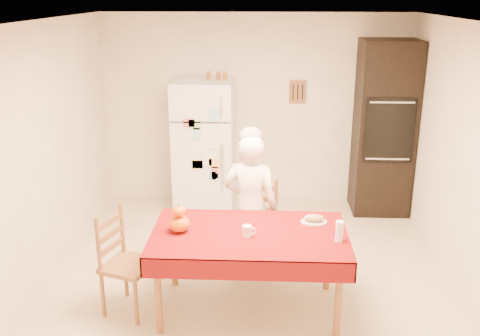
# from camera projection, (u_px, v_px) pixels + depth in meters

# --- Properties ---
(floor) EXTENTS (4.50, 4.50, 0.00)m
(floor) POSITION_uv_depth(u_px,v_px,m) (250.00, 281.00, 5.33)
(floor) COLOR #C6B18F
(floor) RESTS_ON ground
(room_shell) EXTENTS (4.02, 4.52, 2.51)m
(room_shell) POSITION_uv_depth(u_px,v_px,m) (251.00, 123.00, 4.82)
(room_shell) COLOR white
(room_shell) RESTS_ON ground
(refrigerator) EXTENTS (0.75, 0.74, 1.70)m
(refrigerator) POSITION_uv_depth(u_px,v_px,m) (204.00, 146.00, 6.87)
(refrigerator) COLOR white
(refrigerator) RESTS_ON floor
(oven_cabinet) EXTENTS (0.70, 0.62, 2.20)m
(oven_cabinet) POSITION_uv_depth(u_px,v_px,m) (384.00, 128.00, 6.73)
(oven_cabinet) COLOR black
(oven_cabinet) RESTS_ON floor
(dining_table) EXTENTS (1.70, 1.00, 0.76)m
(dining_table) POSITION_uv_depth(u_px,v_px,m) (249.00, 240.00, 4.65)
(dining_table) COLOR brown
(dining_table) RESTS_ON floor
(chair_far) EXTENTS (0.49, 0.47, 0.95)m
(chair_far) POSITION_uv_depth(u_px,v_px,m) (256.00, 222.00, 5.46)
(chair_far) COLOR brown
(chair_far) RESTS_ON floor
(chair_left) EXTENTS (0.52, 0.53, 0.95)m
(chair_left) POSITION_uv_depth(u_px,v_px,m) (122.00, 258.00, 4.72)
(chair_left) COLOR brown
(chair_left) RESTS_ON floor
(seated_woman) EXTENTS (0.61, 0.47, 1.49)m
(seated_woman) POSITION_uv_depth(u_px,v_px,m) (251.00, 207.00, 5.21)
(seated_woman) COLOR white
(seated_woman) RESTS_ON floor
(coffee_mug) EXTENTS (0.08, 0.08, 0.10)m
(coffee_mug) POSITION_uv_depth(u_px,v_px,m) (247.00, 231.00, 4.54)
(coffee_mug) COLOR white
(coffee_mug) RESTS_ON dining_table
(pumpkin_lower) EXTENTS (0.19, 0.19, 0.14)m
(pumpkin_lower) POSITION_uv_depth(u_px,v_px,m) (179.00, 224.00, 4.63)
(pumpkin_lower) COLOR #E23905
(pumpkin_lower) RESTS_ON dining_table
(pumpkin_upper) EXTENTS (0.12, 0.12, 0.09)m
(pumpkin_upper) POSITION_uv_depth(u_px,v_px,m) (179.00, 211.00, 4.59)
(pumpkin_upper) COLOR #E15805
(pumpkin_upper) RESTS_ON pumpkin_lower
(wine_glass) EXTENTS (0.07, 0.07, 0.18)m
(wine_glass) POSITION_uv_depth(u_px,v_px,m) (339.00, 231.00, 4.45)
(wine_glass) COLOR white
(wine_glass) RESTS_ON dining_table
(bread_plate) EXTENTS (0.24, 0.24, 0.02)m
(bread_plate) POSITION_uv_depth(u_px,v_px,m) (314.00, 222.00, 4.81)
(bread_plate) COLOR silver
(bread_plate) RESTS_ON dining_table
(bread_loaf) EXTENTS (0.18, 0.10, 0.06)m
(bread_loaf) POSITION_uv_depth(u_px,v_px,m) (314.00, 218.00, 4.80)
(bread_loaf) COLOR #A67E51
(bread_loaf) RESTS_ON bread_plate
(spice_jar_left) EXTENTS (0.05, 0.05, 0.10)m
(spice_jar_left) POSITION_uv_depth(u_px,v_px,m) (209.00, 76.00, 6.63)
(spice_jar_left) COLOR brown
(spice_jar_left) RESTS_ON refrigerator
(spice_jar_mid) EXTENTS (0.05, 0.05, 0.10)m
(spice_jar_mid) POSITION_uv_depth(u_px,v_px,m) (218.00, 76.00, 6.63)
(spice_jar_mid) COLOR brown
(spice_jar_mid) RESTS_ON refrigerator
(spice_jar_right) EXTENTS (0.05, 0.05, 0.10)m
(spice_jar_right) POSITION_uv_depth(u_px,v_px,m) (225.00, 76.00, 6.62)
(spice_jar_right) COLOR #97661B
(spice_jar_right) RESTS_ON refrigerator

